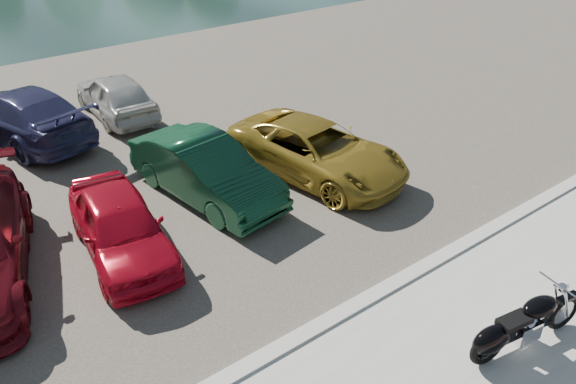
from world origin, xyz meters
name	(u,v)px	position (x,y,z in m)	size (l,w,h in m)	color
ground	(483,354)	(0.00, 0.00, 0.00)	(200.00, 200.00, 0.00)	#595447
kerb	(393,286)	(0.00, 2.00, 0.07)	(60.00, 0.30, 0.14)	#ABA9A1
parking_lot	(169,128)	(0.00, 11.00, 0.02)	(60.00, 18.00, 0.04)	#433D36
motorcycle	(518,327)	(0.38, -0.25, 0.56)	(2.32, 0.82, 1.05)	black
car_4	(120,226)	(-3.50, 6.01, 0.68)	(1.50, 3.73, 1.27)	#B50C20
car_5	(206,170)	(-1.07, 6.90, 0.74)	(1.47, 4.22, 1.39)	#103C24
car_6	(317,150)	(1.64, 6.20, 0.70)	(2.18, 4.73, 1.32)	olive
car_11	(23,115)	(-3.51, 12.69, 0.77)	(2.04, 5.01, 1.45)	#292A50
car_12	(116,95)	(-0.83, 12.76, 0.70)	(1.55, 3.85, 1.31)	#BBBBB6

